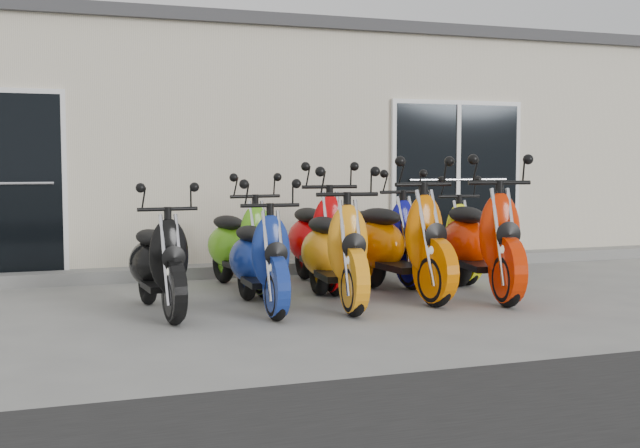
% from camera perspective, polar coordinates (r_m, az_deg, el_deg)
% --- Properties ---
extents(ground, '(80.00, 80.00, 0.00)m').
position_cam_1_polar(ground, '(8.57, 1.33, -5.30)').
color(ground, gray).
rests_on(ground, ground).
extents(building, '(14.00, 6.00, 3.20)m').
position_cam_1_polar(building, '(13.44, -6.51, 5.06)').
color(building, beige).
rests_on(building, ground).
extents(roof_cap, '(14.20, 6.20, 0.16)m').
position_cam_1_polar(roof_cap, '(13.56, -6.57, 12.18)').
color(roof_cap, '#3F3F42').
rests_on(roof_cap, building).
extents(front_step, '(14.00, 0.40, 0.15)m').
position_cam_1_polar(front_step, '(10.45, -2.57, -3.12)').
color(front_step, gray).
rests_on(front_step, ground).
extents(door_left, '(1.07, 0.08, 2.22)m').
position_cam_1_polar(door_left, '(10.08, -20.58, 3.08)').
color(door_left, black).
rests_on(door_left, front_step).
extents(door_right, '(2.02, 0.08, 2.22)m').
position_cam_1_polar(door_right, '(11.52, 9.70, 3.44)').
color(door_right, black).
rests_on(door_right, front_step).
extents(scooter_front_black, '(0.76, 1.76, 1.27)m').
position_cam_1_polar(scooter_front_black, '(7.77, -11.40, -1.67)').
color(scooter_front_black, black).
rests_on(scooter_front_black, ground).
extents(scooter_front_blue, '(0.66, 1.77, 1.30)m').
position_cam_1_polar(scooter_front_blue, '(7.85, -4.31, -1.43)').
color(scooter_front_blue, navy).
rests_on(scooter_front_blue, ground).
extents(scooter_front_orange_a, '(0.84, 1.96, 1.41)m').
position_cam_1_polar(scooter_front_orange_a, '(8.08, 1.05, -0.84)').
color(scooter_front_orange_a, orange).
rests_on(scooter_front_orange_a, ground).
extents(scooter_front_orange_b, '(0.93, 2.11, 1.51)m').
position_cam_1_polar(scooter_front_orange_b, '(8.62, 5.71, -0.19)').
color(scooter_front_orange_b, '#DE6700').
rests_on(scooter_front_orange_b, ground).
extents(scooter_front_red, '(1.07, 2.17, 1.53)m').
position_cam_1_polar(scooter_front_red, '(8.80, 11.39, -0.09)').
color(scooter_front_red, red).
rests_on(scooter_front_red, ground).
extents(scooter_back_green, '(0.92, 1.89, 1.34)m').
position_cam_1_polar(scooter_back_green, '(9.09, -5.64, -0.52)').
color(scooter_back_green, '#5EB41B').
rests_on(scooter_back_green, ground).
extents(scooter_back_red, '(0.82, 2.01, 1.46)m').
position_cam_1_polar(scooter_back_red, '(9.26, -0.12, -0.03)').
color(scooter_back_red, red).
rests_on(scooter_back_red, ground).
extents(scooter_back_blue, '(0.87, 1.92, 1.37)m').
position_cam_1_polar(scooter_back_blue, '(9.63, 4.59, -0.13)').
color(scooter_back_blue, '#0C0D8B').
rests_on(scooter_back_blue, ground).
extents(scooter_back_yellow, '(0.71, 1.77, 1.29)m').
position_cam_1_polar(scooter_back_yellow, '(10.03, 8.64, -0.21)').
color(scooter_back_yellow, '#FAFF14').
rests_on(scooter_back_yellow, ground).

